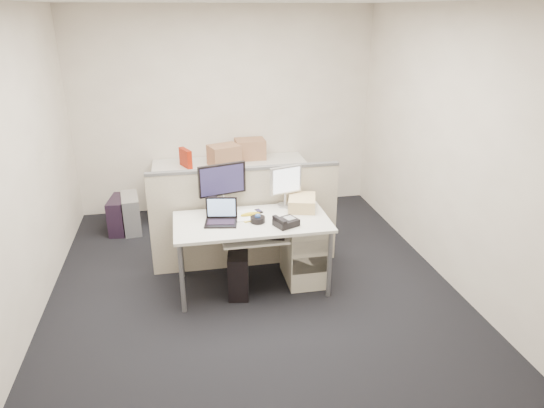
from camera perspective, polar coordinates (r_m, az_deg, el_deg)
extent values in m
cube|color=black|center=(5.04, -2.26, -9.61)|extent=(4.00, 4.50, 0.01)
cube|color=white|center=(4.29, -2.83, 22.87)|extent=(4.00, 4.50, 0.01)
cube|color=silver|center=(6.65, -5.49, 10.78)|extent=(4.00, 0.02, 2.70)
cube|color=silver|center=(2.45, 5.56, -9.68)|extent=(4.00, 0.02, 2.70)
cube|color=silver|center=(4.64, -27.77, 3.36)|extent=(0.02, 4.50, 2.70)
cube|color=silver|center=(5.15, 20.19, 6.22)|extent=(0.02, 4.50, 2.70)
cube|color=silver|center=(4.70, -2.38, -2.11)|extent=(1.50, 0.75, 0.03)
cylinder|color=slate|center=(4.54, -10.54, -8.64)|extent=(0.04, 0.04, 0.70)
cylinder|color=slate|center=(5.11, -10.70, -4.97)|extent=(0.04, 0.04, 0.70)
cylinder|color=slate|center=(4.73, 6.78, -7.06)|extent=(0.04, 0.04, 0.70)
cylinder|color=slate|center=(5.28, 4.68, -3.72)|extent=(0.04, 0.04, 0.70)
cube|color=silver|center=(4.58, -2.02, -4.10)|extent=(0.62, 0.32, 0.02)
cube|color=beige|center=(5.01, 3.85, -5.46)|extent=(0.40, 0.55, 0.65)
cube|color=#C0B39B|center=(5.17, -3.11, -1.80)|extent=(2.00, 0.06, 1.10)
cube|color=beige|center=(6.61, -4.90, 1.80)|extent=(2.00, 0.60, 0.72)
cube|color=black|center=(4.87, -5.85, 1.97)|extent=(0.52, 0.31, 0.49)
cube|color=#B7B7BC|center=(4.96, 1.61, 2.05)|extent=(0.38, 0.26, 0.42)
cube|color=black|center=(4.60, -6.07, -1.04)|extent=(0.34, 0.28, 0.23)
cylinder|color=black|center=(4.64, -1.69, -1.84)|extent=(0.19, 0.19, 0.05)
cube|color=black|center=(4.57, 1.68, -2.18)|extent=(0.26, 0.24, 0.07)
cube|color=white|center=(4.79, -2.99, -1.34)|extent=(0.23, 0.29, 0.01)
cube|color=gold|center=(4.68, -2.99, -1.93)|extent=(0.11, 0.11, 0.01)
cylinder|color=black|center=(4.83, -6.91, -0.26)|extent=(0.11, 0.11, 0.18)
ellipsoid|color=gold|center=(4.77, -2.58, -1.23)|extent=(0.20, 0.08, 0.04)
cube|color=black|center=(4.89, -1.59, -0.85)|extent=(0.08, 0.11, 0.01)
cube|color=tan|center=(4.95, 3.55, 0.15)|extent=(0.35, 0.40, 0.13)
cube|color=black|center=(4.61, -1.49, -3.56)|extent=(0.52, 0.32, 0.03)
cube|color=black|center=(4.86, -3.97, -7.78)|extent=(0.26, 0.50, 0.45)
cube|color=black|center=(6.40, -17.55, -1.21)|extent=(0.25, 0.50, 0.44)
cube|color=#B7B7BC|center=(6.38, -16.24, -1.03)|extent=(0.26, 0.52, 0.46)
cube|color=#A5704A|center=(6.33, -5.65, 5.65)|extent=(0.45, 0.39, 0.28)
cube|color=#A5704A|center=(6.60, -2.59, 6.41)|extent=(0.40, 0.31, 0.28)
cube|color=#9E1D09|center=(6.33, -10.13, 5.27)|extent=(0.16, 0.28, 0.25)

